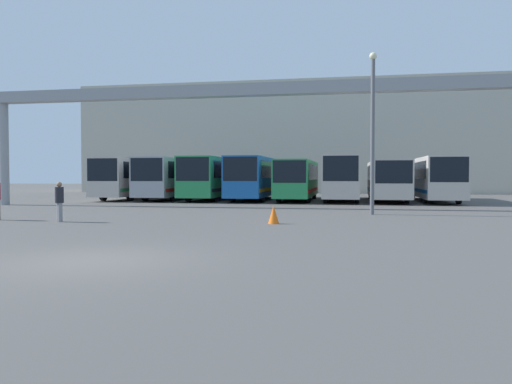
# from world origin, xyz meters

# --- Properties ---
(ground_plane) EXTENTS (200.00, 200.00, 0.00)m
(ground_plane) POSITION_xyz_m (0.00, 0.00, 0.00)
(ground_plane) COLOR #514F4C
(building_backdrop) EXTENTS (51.73, 12.00, 12.51)m
(building_backdrop) POSITION_xyz_m (0.00, 50.41, 6.25)
(building_backdrop) COLOR #B7B2A3
(building_backdrop) RESTS_ON ground
(overhead_gantry) EXTENTS (33.71, 0.80, 7.29)m
(overhead_gantry) POSITION_xyz_m (0.00, 18.78, 6.21)
(overhead_gantry) COLOR gray
(overhead_gantry) RESTS_ON ground
(bus_slot_0) EXTENTS (2.54, 10.21, 3.24)m
(bus_slot_0) POSITION_xyz_m (-11.72, 27.78, 1.87)
(bus_slot_0) COLOR beige
(bus_slot_0) RESTS_ON ground
(bus_slot_1) EXTENTS (2.60, 10.97, 3.25)m
(bus_slot_1) POSITION_xyz_m (-8.37, 28.16, 1.87)
(bus_slot_1) COLOR #999EA5
(bus_slot_1) RESTS_ON ground
(bus_slot_2) EXTENTS (2.61, 11.38, 3.29)m
(bus_slot_2) POSITION_xyz_m (-5.02, 28.36, 1.89)
(bus_slot_2) COLOR #268C4C
(bus_slot_2) RESTS_ON ground
(bus_slot_3) EXTENTS (2.59, 12.25, 3.29)m
(bus_slot_3) POSITION_xyz_m (-1.67, 28.80, 1.89)
(bus_slot_3) COLOR #1959A5
(bus_slot_3) RESTS_ON ground
(bus_slot_4) EXTENTS (2.45, 10.92, 3.03)m
(bus_slot_4) POSITION_xyz_m (1.67, 28.14, 1.75)
(bus_slot_4) COLOR #268C4C
(bus_slot_4) RESTS_ON ground
(bus_slot_5) EXTENTS (2.52, 11.90, 3.31)m
(bus_slot_5) POSITION_xyz_m (5.02, 28.62, 1.90)
(bus_slot_5) COLOR beige
(bus_slot_5) RESTS_ON ground
(bus_slot_6) EXTENTS (2.55, 11.67, 2.98)m
(bus_slot_6) POSITION_xyz_m (8.37, 28.51, 1.73)
(bus_slot_6) COLOR beige
(bus_slot_6) RESTS_ON ground
(bus_slot_7) EXTENTS (2.54, 11.90, 3.19)m
(bus_slot_7) POSITION_xyz_m (11.72, 28.63, 1.84)
(bus_slot_7) COLOR beige
(bus_slot_7) RESTS_ON ground
(pedestrian_mid_right) EXTENTS (0.34, 0.34, 1.65)m
(pedestrian_mid_right) POSITION_xyz_m (-6.09, 8.45, 0.87)
(pedestrian_mid_right) COLOR gray
(pedestrian_mid_right) RESTS_ON ground
(traffic_cone) EXTENTS (0.44, 0.44, 0.73)m
(traffic_cone) POSITION_xyz_m (2.67, 9.29, 0.36)
(traffic_cone) COLOR orange
(traffic_cone) RESTS_ON ground
(lamp_post) EXTENTS (0.36, 0.36, 7.87)m
(lamp_post) POSITION_xyz_m (6.69, 14.82, 4.30)
(lamp_post) COLOR #595B60
(lamp_post) RESTS_ON ground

